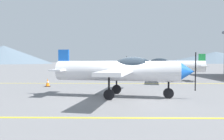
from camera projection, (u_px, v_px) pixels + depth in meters
ground_plane at (124, 98)px, 11.88m from camera, size 400.00×400.00×0.00m
apron_line_near at (128, 118)px, 7.85m from camera, size 80.00×0.16×0.01m
apron_line_far at (121, 83)px, 19.56m from camera, size 80.00×0.16×0.01m
airplane_near at (122, 70)px, 12.27m from camera, size 7.40×8.46×2.53m
airplane_mid at (166, 66)px, 21.95m from camera, size 7.40×8.47×2.53m
traffic_cone_front at (48, 83)px, 17.24m from camera, size 0.36×0.36×0.59m
hill_left at (4, 55)px, 131.95m from camera, size 54.61×54.61×10.22m
hill_centerleft at (215, 57)px, 159.67m from camera, size 72.36×72.36×7.70m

